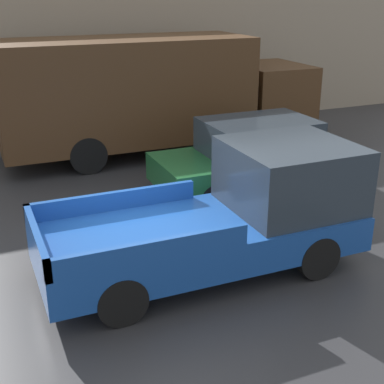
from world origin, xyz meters
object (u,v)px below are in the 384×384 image
Objects in this scene: pickup_truck at (234,213)px; newspaper_box at (81,119)px; delivery_truck at (150,92)px; car at (254,156)px.

pickup_truck is 4.68× the size of newspaper_box.
newspaper_box is (-1.50, 2.44, -1.15)m from delivery_truck.
delivery_truck is at bearing -58.45° from newspaper_box.
pickup_truck is 1.18× the size of car.
pickup_truck is 0.59× the size of delivery_truck.
pickup_truck is at bearing -86.42° from newspaper_box.
pickup_truck is 9.27m from newspaper_box.
delivery_truck is at bearing 106.59° from car.
car is (2.06, 2.97, -0.11)m from pickup_truck.
newspaper_box is at bearing 93.58° from pickup_truck.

